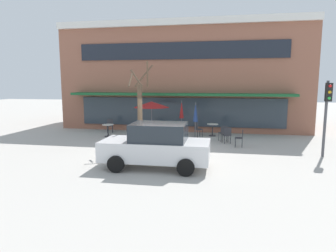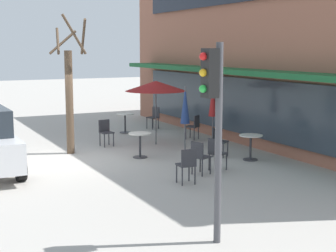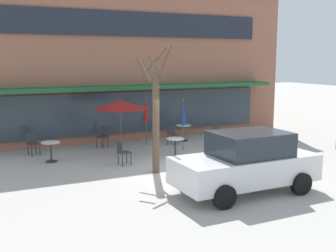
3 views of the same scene
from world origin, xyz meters
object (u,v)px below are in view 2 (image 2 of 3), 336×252
Objects in this scene: patio_umbrella_cream_folded at (156,86)px; traffic_light_pole at (214,110)px; cafe_table_near_wall at (125,120)px; cafe_table_by_tree at (251,143)px; cafe_chair_4 at (154,116)px; patio_umbrella_corner_open at (213,100)px; cafe_chair_0 at (199,155)px; cafe_chair_5 at (218,140)px; cafe_chair_6 at (194,125)px; cafe_chair_3 at (187,163)px; cafe_chair_2 at (216,152)px; patio_umbrella_green_folded at (185,106)px; street_tree at (70,93)px; cafe_chair_1 at (106,131)px; cafe_table_streetside at (140,141)px.

traffic_light_pole is at bearing -19.61° from patio_umbrella_cream_folded.
cafe_table_near_wall is 6.49m from cafe_table_by_tree.
patio_umbrella_corner_open is at bearing -1.95° from cafe_chair_4.
cafe_table_by_tree is 2.42m from cafe_chair_0.
cafe_table_by_tree is 0.85× the size of cafe_chair_5.
cafe_chair_0 is (0.87, -2.26, 0.01)m from cafe_table_by_tree.
cafe_chair_0 is at bearing -28.24° from cafe_chair_6.
cafe_chair_6 is at bearing 151.99° from traffic_light_pole.
cafe_chair_3 is (3.49, -2.89, -1.10)m from patio_umbrella_corner_open.
cafe_chair_5 is at bearing 17.25° from patio_umbrella_cream_folded.
cafe_chair_3 is at bearing -57.85° from cafe_chair_2.
cafe_table_near_wall is 0.35× the size of patio_umbrella_green_folded.
traffic_light_pole is (8.91, -4.74, 1.77)m from cafe_chair_6.
street_tree is (0.17, -3.06, -0.12)m from patio_umbrella_cream_folded.
cafe_chair_0 is (2.81, -2.14, -1.10)m from patio_umbrella_corner_open.
cafe_chair_2 is 7.63m from cafe_chair_4.
cafe_chair_4 is (-3.21, 1.45, -1.50)m from patio_umbrella_cream_folded.
patio_umbrella_green_folded is 3.66m from cafe_chair_6.
street_tree reaches higher than cafe_table_near_wall.
cafe_chair_0 and cafe_chair_4 have the same top height.
patio_umbrella_green_folded reaches higher than cafe_chair_3.
cafe_chair_4 is at bearing 126.86° from street_tree.
patio_umbrella_green_folded and patio_umbrella_cream_folded have the same top height.
patio_umbrella_green_folded is 2.47× the size of cafe_chair_4.
cafe_chair_0 is 1.00× the size of cafe_chair_2.
cafe_chair_2 is 5.15m from street_tree.
cafe_chair_2 is (2.61, -1.50, -1.10)m from patio_umbrella_corner_open.
patio_umbrella_cream_folded reaches higher than cafe_chair_1.
cafe_chair_1 is at bearing -179.54° from cafe_chair_3.
street_tree is 1.27× the size of traffic_light_pole.
patio_umbrella_green_folded is at bearing -118.13° from cafe_table_by_tree.
patio_umbrella_cream_folded reaches higher than cafe_chair_3.
cafe_chair_4 is (-2.69, 3.10, 0.00)m from cafe_chair_1.
patio_umbrella_corner_open reaches higher than cafe_table_streetside.
cafe_table_by_tree is 4.12m from patio_umbrella_cream_folded.
cafe_chair_5 is 0.21× the size of street_tree.
cafe_chair_2 and cafe_chair_6 have the same top height.
cafe_table_by_tree is 5.10m from cafe_chair_1.
patio_umbrella_cream_folded is 0.51× the size of street_tree.
cafe_chair_4 is 2.98m from cafe_chair_6.
cafe_chair_1 is (-4.95, -0.79, 0.00)m from cafe_chair_0.
cafe_table_by_tree is at bearing 117.18° from cafe_chair_3.
cafe_table_streetside is (4.52, -1.35, 0.00)m from cafe_table_near_wall.
cafe_chair_5 is (0.04, 1.14, -1.10)m from patio_umbrella_green_folded.
cafe_chair_6 is (-2.92, 0.82, 0.00)m from cafe_chair_5.
cafe_table_near_wall is 0.85× the size of cafe_chair_2.
cafe_chair_6 is at bearing 176.32° from cafe_table_by_tree.
cafe_chair_0 is 1.01m from cafe_chair_3.
cafe_chair_5 is (-0.88, -0.57, 0.01)m from cafe_table_by_tree.
cafe_chair_4 is at bearing 163.28° from patio_umbrella_green_folded.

